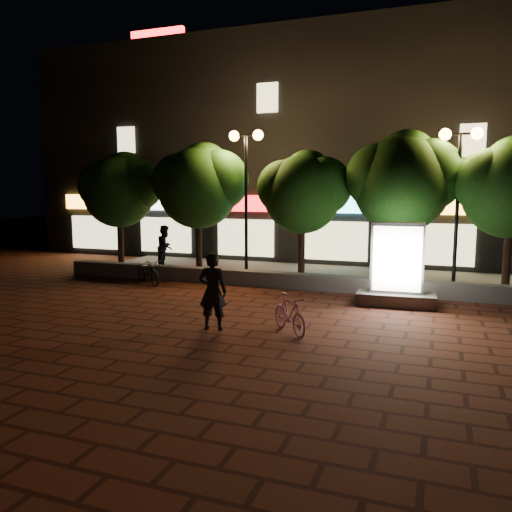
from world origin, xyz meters
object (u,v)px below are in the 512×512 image
at_px(street_lamp_left, 246,166).
at_px(pedestrian, 165,247).
at_px(ad_kiosk, 397,272).
at_px(scooter_parked, 148,272).
at_px(tree_left, 200,183).
at_px(tree_right, 404,178).
at_px(scooter_pink, 289,314).
at_px(street_lamp_right, 459,167).
at_px(tree_far_left, 121,187).
at_px(rider, 213,291).
at_px(tree_mid, 304,189).

height_order(street_lamp_left, pedestrian, street_lamp_left).
relative_size(ad_kiosk, scooter_parked, 1.42).
distance_m(tree_left, pedestrian, 3.09).
xyz_separation_m(tree_right, scooter_parked, (-8.08, -2.46, -3.14)).
bearing_deg(pedestrian, scooter_pink, -143.16).
height_order(street_lamp_right, ad_kiosk, street_lamp_right).
height_order(tree_far_left, rider, tree_far_left).
xyz_separation_m(street_lamp_right, scooter_pink, (-3.53, -6.23, -3.45)).
bearing_deg(street_lamp_left, pedestrian, 169.96).
relative_size(tree_right, street_lamp_right, 1.02).
bearing_deg(tree_right, scooter_pink, -106.21).
bearing_deg(street_lamp_right, tree_mid, 176.96).
xyz_separation_m(tree_far_left, scooter_pink, (8.92, -6.50, -2.85)).
bearing_deg(tree_left, scooter_parked, -107.58).
bearing_deg(tree_left, street_lamp_left, -7.70).
height_order(scooter_pink, pedestrian, pedestrian).
relative_size(tree_right, street_lamp_left, 0.98).
bearing_deg(rider, street_lamp_left, -84.05).
bearing_deg(ad_kiosk, pedestrian, 161.02).
xyz_separation_m(tree_right, ad_kiosk, (0.11, -2.76, -2.63)).
bearing_deg(scooter_pink, tree_right, 30.26).
bearing_deg(scooter_pink, tree_left, 86.26).
bearing_deg(ad_kiosk, scooter_pink, -118.11).
height_order(tree_far_left, tree_right, tree_right).
bearing_deg(rider, scooter_pink, -178.91).
height_order(tree_far_left, tree_left, tree_left).
bearing_deg(tree_right, ad_kiosk, -87.78).
bearing_deg(tree_far_left, scooter_parked, -42.14).
bearing_deg(pedestrian, rider, -152.24).
height_order(tree_left, pedestrian, tree_left).
relative_size(tree_right, scooter_parked, 3.12).
distance_m(tree_far_left, scooter_pink, 11.39).
bearing_deg(rider, pedestrian, -61.74).
height_order(street_lamp_left, street_lamp_right, street_lamp_left).
bearing_deg(scooter_pink, scooter_parked, 103.38).
bearing_deg(tree_left, tree_mid, -0.00).
distance_m(tree_far_left, pedestrian, 2.95).
distance_m(tree_left, scooter_pink, 8.97).
distance_m(tree_mid, street_lamp_left, 2.22).
relative_size(rider, scooter_parked, 1.11).
relative_size(tree_mid, street_lamp_right, 0.90).
bearing_deg(scooter_parked, pedestrian, 53.22).
height_order(street_lamp_left, scooter_pink, street_lamp_left).
xyz_separation_m(tree_left, ad_kiosk, (7.41, -2.76, -2.51)).
xyz_separation_m(scooter_parked, pedestrian, (-0.99, 2.86, 0.51)).
distance_m(ad_kiosk, scooter_parked, 8.21).
xyz_separation_m(tree_right, pedestrian, (-9.07, 0.40, -2.63)).
bearing_deg(pedestrian, scooter_parked, -170.19).
bearing_deg(rider, scooter_parked, -53.11).
bearing_deg(scooter_parked, tree_right, -38.99).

